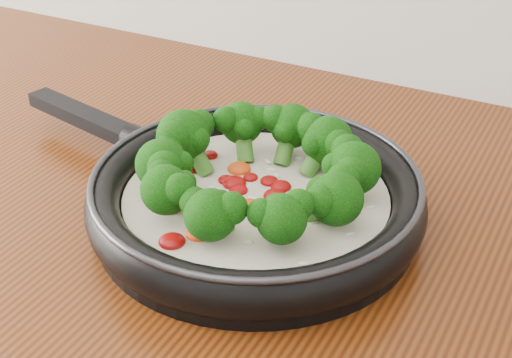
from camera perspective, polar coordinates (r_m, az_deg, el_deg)
The scene contains 1 object.
skillet at distance 0.71m, azimuth -0.20°, elevation -0.96°, with size 0.52×0.38×0.09m.
Camera 1 is at (0.40, 0.58, 1.31)m, focal length 52.71 mm.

